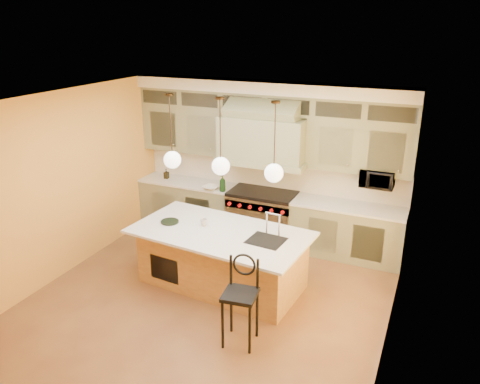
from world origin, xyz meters
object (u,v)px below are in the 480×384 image
at_px(range, 262,216).
at_px(microwave, 377,178).
at_px(kitchen_island, 222,257).
at_px(counter_stool, 241,295).

bearing_deg(range, microwave, 3.12).
bearing_deg(kitchen_island, range, 95.22).
height_order(kitchen_island, counter_stool, kitchen_island).
distance_m(range, counter_stool, 2.95).
relative_size(range, kitchen_island, 0.44).
height_order(range, counter_stool, counter_stool).
bearing_deg(microwave, range, -176.88).
xyz_separation_m(range, microwave, (1.95, 0.11, 0.96)).
distance_m(range, microwave, 2.18).
xyz_separation_m(counter_stool, microwave, (1.14, 2.94, 0.78)).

